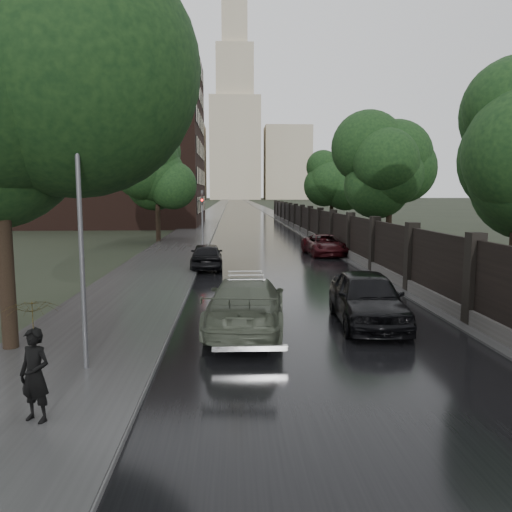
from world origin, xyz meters
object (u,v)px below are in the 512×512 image
object	(u,v)px
volga_sedan	(246,303)
car_right_near	(367,298)
tree_right_b	(390,175)
pedestrian_umbrella	(32,325)
tree_left_far	(157,174)
car_right_far	(325,245)
lamp_post	(81,249)
traffic_light	(202,214)
tree_right_c	(332,181)
hatchback_left	(207,256)

from	to	relation	value
volga_sedan	car_right_near	world-z (taller)	car_right_near
tree_right_b	pedestrian_umbrella	size ratio (longest dim) A/B	2.94
tree_left_far	car_right_near	size ratio (longest dim) A/B	1.61
volga_sedan	car_right_far	xyz separation A→B (m)	(5.34, 16.72, -0.11)
tree_right_b	car_right_near	world-z (taller)	tree_right_b
volga_sedan	car_right_far	bearing A→B (deg)	-102.32
lamp_post	traffic_light	bearing A→B (deg)	87.32
tree_right_b	volga_sedan	world-z (taller)	tree_right_b
tree_right_c	car_right_far	size ratio (longest dim) A/B	1.52
tree_right_c	pedestrian_umbrella	bearing A→B (deg)	-107.60
tree_right_c	car_right_far	world-z (taller)	tree_right_c
volga_sedan	pedestrian_umbrella	world-z (taller)	pedestrian_umbrella
tree_right_b	lamp_post	world-z (taller)	tree_right_b
tree_right_b	lamp_post	distance (m)	24.33
traffic_light	car_right_far	size ratio (longest dim) A/B	0.86
tree_right_b	traffic_light	distance (m)	12.44
hatchback_left	pedestrian_umbrella	world-z (taller)	pedestrian_umbrella
car_right_near	pedestrian_umbrella	distance (m)	9.50
pedestrian_umbrella	traffic_light	bearing A→B (deg)	110.24
lamp_post	volga_sedan	size ratio (longest dim) A/B	0.99
lamp_post	pedestrian_umbrella	xyz separation A→B (m)	(-0.09, -2.45, -0.93)
tree_left_far	lamp_post	bearing A→B (deg)	-84.79
tree_left_far	car_right_far	xyz separation A→B (m)	(11.40, -8.42, -4.60)
car_right_near	car_right_far	bearing A→B (deg)	87.17
tree_left_far	car_right_near	world-z (taller)	tree_left_far
tree_left_far	car_right_far	world-z (taller)	tree_left_far
tree_right_b	traffic_light	size ratio (longest dim) A/B	1.75
traffic_light	volga_sedan	xyz separation A→B (m)	(2.36, -20.13, -1.65)
hatchback_left	car_right_near	size ratio (longest dim) A/B	0.86
tree_left_far	tree_right_c	size ratio (longest dim) A/B	1.05
volga_sedan	hatchback_left	size ratio (longest dim) A/B	1.31
traffic_light	volga_sedan	bearing A→B (deg)	-83.32
traffic_light	car_right_far	bearing A→B (deg)	-23.89
tree_right_b	hatchback_left	world-z (taller)	tree_right_b
tree_right_b	car_right_far	world-z (taller)	tree_right_b
lamp_post	hatchback_left	distance (m)	14.97
tree_right_b	lamp_post	xyz separation A→B (m)	(-12.90, -20.50, -2.28)
tree_left_far	tree_right_b	distance (m)	17.45
tree_right_c	hatchback_left	xyz separation A→B (m)	(-11.10, -23.77, -4.28)
lamp_post	car_right_far	bearing A→B (deg)	66.34
traffic_light	pedestrian_umbrella	distance (m)	25.98
traffic_light	hatchback_left	size ratio (longest dim) A/B	1.01
traffic_light	volga_sedan	distance (m)	20.33
traffic_light	tree_left_far	bearing A→B (deg)	126.47
lamp_post	hatchback_left	xyz separation A→B (m)	(1.80, 14.73, -2.00)
car_right_near	tree_right_c	bearing A→B (deg)	83.83
hatchback_left	car_right_near	xyz separation A→B (m)	(5.20, -10.93, 0.11)
tree_right_b	hatchback_left	xyz separation A→B (m)	(-11.10, -5.77, -4.28)
volga_sedan	car_right_near	distance (m)	3.57
pedestrian_umbrella	tree_left_far	bearing A→B (deg)	117.50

